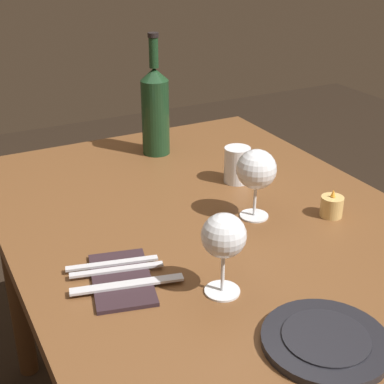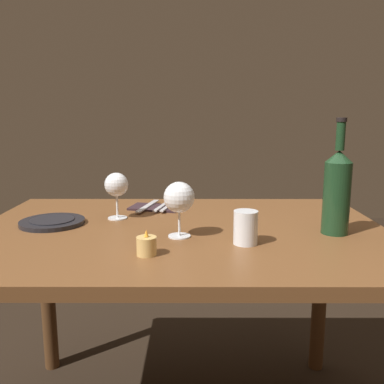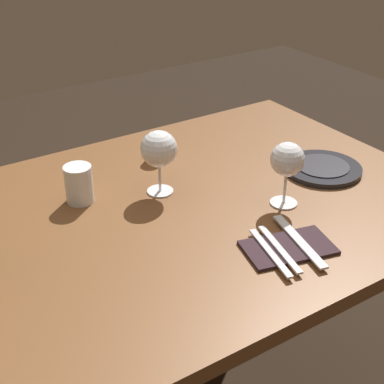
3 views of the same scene
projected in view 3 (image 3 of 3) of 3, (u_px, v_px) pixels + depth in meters
dining_table at (180, 239)px, 1.43m from camera, size 1.30×0.90×0.74m
wine_glass_left at (158, 150)px, 1.39m from camera, size 0.09×0.09×0.16m
wine_glass_right at (287, 161)px, 1.34m from camera, size 0.08×0.08×0.16m
water_tumbler at (79, 186)px, 1.39m from camera, size 0.07×0.07×0.09m
votive_candle at (155, 153)px, 1.59m from camera, size 0.05×0.05×0.07m
dinner_plate at (322, 168)px, 1.55m from camera, size 0.21×0.21×0.02m
folded_napkin at (288, 248)px, 1.23m from camera, size 0.21×0.15×0.01m
fork_inner at (279, 249)px, 1.22m from camera, size 0.06×0.18×0.00m
fork_outer at (270, 253)px, 1.21m from camera, size 0.06×0.18×0.00m
table_knife at (299, 241)px, 1.24m from camera, size 0.07×0.21×0.00m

